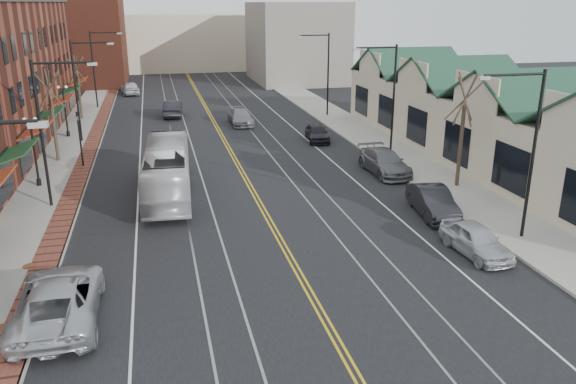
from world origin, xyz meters
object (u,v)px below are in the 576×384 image
transit_bus (167,170)px  parked_car_b (433,202)px  parked_car_c (385,162)px  parked_car_d (317,133)px  parked_car_a (476,240)px  parked_suv (59,299)px

transit_bus → parked_car_b: bearing=156.7°
parked_car_b → parked_car_c: size_ratio=0.86×
parked_car_c → parked_car_b: bearing=-94.7°
parked_car_c → parked_car_d: bearing=99.3°
parked_car_a → parked_car_c: size_ratio=0.77×
parked_car_a → parked_car_d: bearing=88.4°
parked_car_d → parked_car_b: bearing=-79.2°
parked_car_a → transit_bus: bearing=134.7°
parked_car_b → parked_car_c: parked_car_c is taller
parked_car_d → parked_car_a: bearing=-81.1°
parked_car_a → parked_car_b: 5.06m
parked_suv → parked_car_d: 29.75m
parked_car_c → parked_car_d: (-1.80, 10.00, -0.08)m
parked_suv → parked_car_a: bearing=-175.4°
parked_car_b → parked_suv: bearing=-152.5°
parked_car_b → parked_car_c: bearing=93.6°
transit_bus → parked_suv: size_ratio=1.79×
transit_bus → parked_suv: bearing=75.3°
transit_bus → parked_car_c: 14.36m
parked_car_b → parked_car_d: size_ratio=1.12×
parked_car_a → parked_car_c: 13.00m
parked_car_c → transit_bus: bearing=-176.5°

